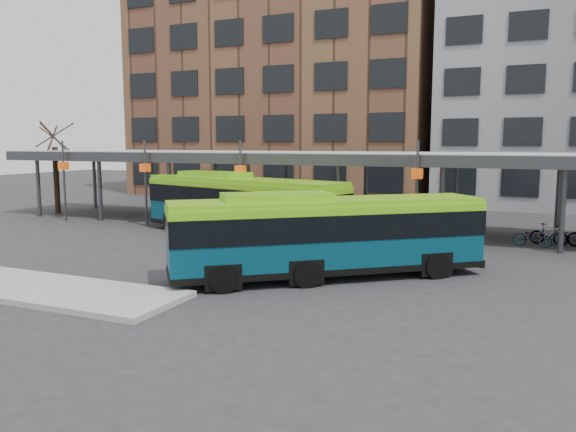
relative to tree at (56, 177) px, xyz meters
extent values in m
plane|color=#28282B|center=(18.00, -12.00, -2.43)|extent=(120.00, 120.00, 0.00)
cube|color=#999B9E|center=(18.00, 1.00, 1.57)|extent=(40.00, 6.00, 0.35)
cube|color=#383A3D|center=(18.00, -2.00, 1.42)|extent=(40.00, 0.15, 0.55)
cylinder|color=#383A3D|center=(0.00, -1.50, -0.53)|extent=(0.24, 0.24, 3.80)
cylinder|color=#383A3D|center=(0.00, 3.50, -0.53)|extent=(0.24, 0.24, 3.80)
cylinder|color=#383A3D|center=(5.00, -1.50, -0.53)|extent=(0.24, 0.24, 3.80)
cylinder|color=#383A3D|center=(5.00, 3.50, -0.53)|extent=(0.24, 0.24, 3.80)
cylinder|color=#383A3D|center=(10.00, -1.50, -0.53)|extent=(0.24, 0.24, 3.80)
cylinder|color=#383A3D|center=(10.00, 3.50, -0.53)|extent=(0.24, 0.24, 3.80)
cylinder|color=#383A3D|center=(15.00, -1.50, -0.53)|extent=(0.24, 0.24, 3.80)
cylinder|color=#383A3D|center=(15.00, 3.50, -0.53)|extent=(0.24, 0.24, 3.80)
cylinder|color=#383A3D|center=(20.00, -1.50, -0.53)|extent=(0.24, 0.24, 3.80)
cylinder|color=#383A3D|center=(20.00, 3.50, -0.53)|extent=(0.24, 0.24, 3.80)
cylinder|color=#383A3D|center=(25.00, -1.50, -0.53)|extent=(0.24, 0.24, 3.80)
cylinder|color=#383A3D|center=(25.00, 3.50, -0.53)|extent=(0.24, 0.24, 3.80)
cylinder|color=#383A3D|center=(30.00, -1.50, -0.53)|extent=(0.24, 0.24, 3.80)
cylinder|color=#383A3D|center=(30.00, 3.50, -0.53)|extent=(0.24, 0.24, 3.80)
cylinder|color=#383A3D|center=(3.00, -2.30, -0.03)|extent=(0.12, 0.12, 4.80)
cube|color=#D4490C|center=(3.00, -2.30, 0.87)|extent=(0.45, 0.45, 0.45)
cylinder|color=#383A3D|center=(9.00, -2.30, -0.03)|extent=(0.12, 0.12, 4.80)
cube|color=#D4490C|center=(9.00, -2.30, 0.87)|extent=(0.45, 0.45, 0.45)
cylinder|color=#383A3D|center=(15.00, -2.30, -0.03)|extent=(0.12, 0.12, 4.80)
cube|color=#D4490C|center=(15.00, -2.30, 0.87)|extent=(0.45, 0.45, 0.45)
cylinder|color=#383A3D|center=(24.00, -2.30, -0.03)|extent=(0.12, 0.12, 4.80)
cube|color=#D4490C|center=(24.00, -2.30, 0.87)|extent=(0.45, 0.45, 0.45)
cylinder|color=black|center=(0.00, 0.00, -0.23)|extent=(0.36, 0.36, 4.40)
cylinder|color=black|center=(0.10, 0.00, 2.37)|extent=(0.08, 1.63, 1.59)
cylinder|color=black|center=(0.00, 0.10, 2.37)|extent=(1.63, 0.13, 1.59)
cylinder|color=black|center=(-0.10, -0.01, 2.37)|extent=(0.15, 1.63, 1.59)
cylinder|color=black|center=(0.00, -0.10, 2.37)|extent=(1.63, 0.10, 1.59)
cube|color=brown|center=(8.00, 20.00, 8.57)|extent=(26.00, 14.00, 22.00)
cube|color=#06384A|center=(22.36, -9.61, -0.99)|extent=(9.92, 8.52, 2.26)
cube|color=black|center=(22.36, -9.61, -0.53)|extent=(9.99, 8.59, 0.86)
cube|color=#6AB612|center=(22.36, -9.61, 0.24)|extent=(9.86, 8.45, 0.18)
cube|color=#6AB612|center=(20.94, -10.74, 0.42)|extent=(3.85, 3.53, 0.32)
cube|color=black|center=(22.36, -9.61, -2.01)|extent=(9.99, 8.59, 0.22)
cylinder|color=black|center=(25.88, -8.23, -1.98)|extent=(0.88, 0.77, 0.91)
cylinder|color=black|center=(24.51, -6.50, -1.98)|extent=(0.88, 0.77, 0.91)
cylinder|color=black|center=(22.19, -11.15, -1.98)|extent=(0.88, 0.77, 0.91)
cylinder|color=black|center=(20.82, -9.42, -1.98)|extent=(0.88, 0.77, 0.91)
cylinder|color=black|center=(20.06, -12.84, -1.98)|extent=(0.88, 0.77, 0.91)
cylinder|color=black|center=(18.69, -11.11, -1.98)|extent=(0.88, 0.77, 0.91)
cube|color=#06384A|center=(15.54, -3.21, -0.89)|extent=(11.76, 5.52, 2.40)
cube|color=black|center=(15.54, -3.21, -0.41)|extent=(11.82, 5.59, 0.91)
cube|color=#6AB612|center=(15.54, -3.21, 0.40)|extent=(11.73, 5.43, 0.19)
cube|color=#6AB612|center=(13.69, -2.68, 0.60)|extent=(4.18, 2.73, 0.34)
cube|color=black|center=(15.54, -3.21, -1.98)|extent=(11.83, 5.60, 0.23)
cylinder|color=black|center=(18.90, -5.41, -1.95)|extent=(1.00, 0.55, 0.96)
cylinder|color=black|center=(19.56, -3.16, -1.95)|extent=(1.00, 0.55, 0.96)
cylinder|color=black|center=(14.10, -4.02, -1.95)|extent=(1.00, 0.55, 0.96)
cylinder|color=black|center=(14.75, -1.76, -1.95)|extent=(1.00, 0.55, 0.96)
cylinder|color=black|center=(11.33, -3.21, -1.95)|extent=(1.00, 0.55, 0.96)
cylinder|color=black|center=(11.98, -0.96, -1.95)|extent=(1.00, 0.55, 0.96)
imported|color=slate|center=(28.90, -0.30, -2.01)|extent=(1.69, 0.81, 0.85)
imported|color=slate|center=(29.58, 0.38, -1.94)|extent=(1.71, 0.79, 0.99)
imported|color=slate|center=(30.46, 0.30, -1.99)|extent=(1.75, 0.76, 0.89)
camera|label=1|loc=(28.77, -27.72, 2.27)|focal=35.00mm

